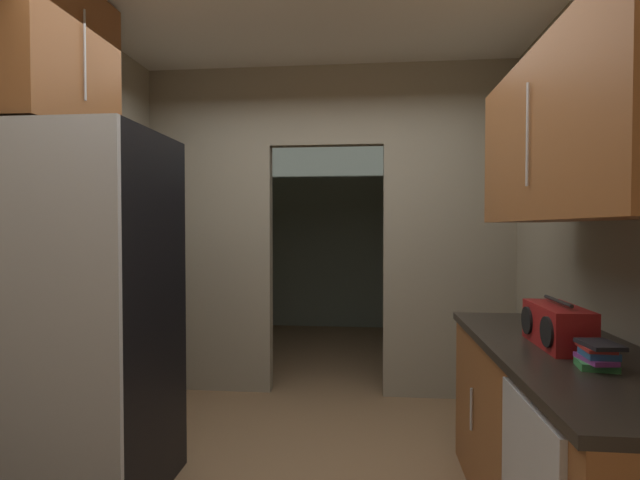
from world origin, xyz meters
TOP-DOWN VIEW (x-y plane):
  - kitchen_partition at (0.00, 1.67)m, footprint 3.07×0.12m
  - adjoining_room_shell at (0.00, 3.55)m, footprint 3.07×2.82m
  - refrigerator at (-1.10, -0.03)m, footprint 0.74×0.79m
  - lower_cabinet_run at (1.20, -0.24)m, footprint 0.66×1.77m
  - upper_cabinet_counterside at (1.20, -0.24)m, footprint 0.36×1.60m
  - upper_cabinet_fridgeside at (-1.35, 0.07)m, footprint 0.36×0.81m
  - boombox at (1.17, -0.19)m, footprint 0.18×0.42m
  - book_stack at (1.19, -0.52)m, footprint 0.14×0.17m

SIDE VIEW (x-z plane):
  - lower_cabinet_run at x=1.20m, z-range 0.00..0.88m
  - book_stack at x=1.19m, z-range 0.88..0.98m
  - refrigerator at x=-1.10m, z-range 0.00..1.90m
  - boombox at x=1.17m, z-range 0.87..1.08m
  - adjoining_room_shell at x=0.00m, z-range 0.00..2.76m
  - kitchen_partition at x=0.00m, z-range 0.10..2.86m
  - upper_cabinet_counterside at x=1.20m, z-range 1.44..2.17m
  - upper_cabinet_fridgeside at x=-1.35m, z-range 1.93..2.74m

